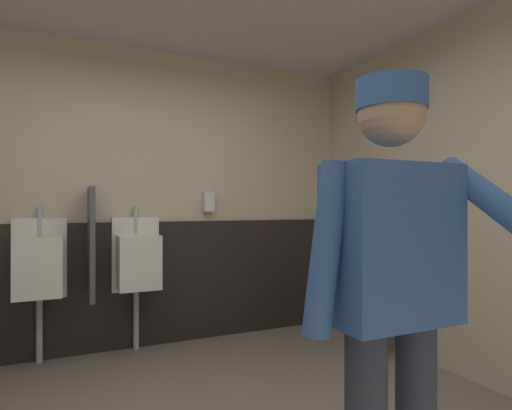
{
  "coord_description": "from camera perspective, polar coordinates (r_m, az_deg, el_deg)",
  "views": [
    {
      "loc": [
        -0.55,
        -1.86,
        1.24
      ],
      "look_at": [
        0.23,
        -0.15,
        1.25
      ],
      "focal_mm": 29.36,
      "sensor_mm": 36.0,
      "label": 1
    }
  ],
  "objects": [
    {
      "name": "wainscot_band_back",
      "position": [
        3.9,
        -16.45,
        -10.38
      ],
      "size": [
        4.19,
        0.03,
        1.1
      ],
      "primitive_type": "cube",
      "color": "black",
      "rests_on": "ground_plane"
    },
    {
      "name": "privacy_divider_panel",
      "position": [
        3.6,
        -21.55,
        -4.85
      ],
      "size": [
        0.04,
        0.4,
        0.9
      ],
      "primitive_type": "cube",
      "color": "#4C4C51"
    },
    {
      "name": "urinal_middle",
      "position": [
        3.73,
        -15.81,
        -7.37
      ],
      "size": [
        0.4,
        0.34,
        1.24
      ],
      "color": "white",
      "rests_on": "ground_plane"
    },
    {
      "name": "soap_dispenser",
      "position": [
        3.98,
        -6.47,
        0.41
      ],
      "size": [
        0.1,
        0.07,
        0.18
      ],
      "primitive_type": "cube",
      "color": "silver"
    },
    {
      "name": "wall_back",
      "position": [
        3.92,
        -16.6,
        1.08
      ],
      "size": [
        4.79,
        0.12,
        2.66
      ],
      "primitive_type": "cube",
      "color": "beige",
      "rests_on": "ground_plane"
    },
    {
      "name": "wall_right",
      "position": [
        3.28,
        30.82,
        1.34
      ],
      "size": [
        0.12,
        4.52,
        2.66
      ],
      "primitive_type": "cube",
      "color": "beige",
      "rests_on": "ground_plane"
    },
    {
      "name": "urinal_left",
      "position": [
        3.69,
        -27.49,
        -7.43
      ],
      "size": [
        0.4,
        0.34,
        1.24
      ],
      "color": "white",
      "rests_on": "ground_plane"
    },
    {
      "name": "person",
      "position": [
        1.51,
        18.21,
        -9.58
      ],
      "size": [
        0.66,
        0.6,
        1.68
      ],
      "color": "#2D3342",
      "rests_on": "ground_plane"
    },
    {
      "name": "trash_bin",
      "position": [
        3.79,
        15.2,
        -14.99
      ],
      "size": [
        0.29,
        0.29,
        0.55
      ],
      "primitive_type": "cylinder",
      "color": "#38383D",
      "rests_on": "ground_plane"
    }
  ]
}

